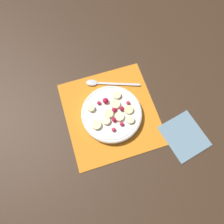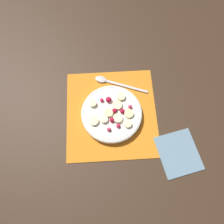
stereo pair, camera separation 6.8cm
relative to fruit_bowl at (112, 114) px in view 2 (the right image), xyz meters
name	(u,v)px [view 2 (the right image)]	position (x,y,z in m)	size (l,w,h in m)	color
ground_plane	(111,113)	(0.01, 0.00, -0.02)	(3.00, 3.00, 0.00)	#382619
placemat	(111,113)	(0.01, 0.00, -0.02)	(0.36, 0.35, 0.01)	orange
fruit_bowl	(112,114)	(0.00, 0.00, 0.00)	(0.23, 0.23, 0.05)	silver
spoon	(110,82)	(0.14, 0.00, -0.01)	(0.09, 0.21, 0.01)	silver
napkin	(179,153)	(-0.16, -0.23, -0.02)	(0.18, 0.17, 0.01)	slate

